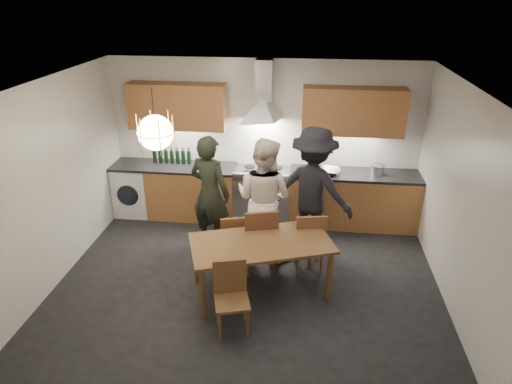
# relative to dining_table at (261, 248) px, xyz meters

# --- Properties ---
(ground) EXTENTS (5.00, 5.00, 0.00)m
(ground) POSITION_rel_dining_table_xyz_m (-0.19, 0.04, -0.64)
(ground) COLOR black
(ground) RESTS_ON ground
(room_shell) EXTENTS (5.02, 4.52, 2.61)m
(room_shell) POSITION_rel_dining_table_xyz_m (-0.19, 0.04, 1.06)
(room_shell) COLOR white
(room_shell) RESTS_ON ground
(counter_run) EXTENTS (5.00, 0.62, 0.90)m
(counter_run) POSITION_rel_dining_table_xyz_m (-0.17, 1.99, -0.19)
(counter_run) COLOR #BC7E48
(counter_run) RESTS_ON ground
(range_stove) EXTENTS (0.90, 0.60, 0.92)m
(range_stove) POSITION_rel_dining_table_xyz_m (-0.19, 1.98, -0.20)
(range_stove) COLOR silver
(range_stove) RESTS_ON ground
(wall_fixtures) EXTENTS (4.30, 0.54, 1.10)m
(wall_fixtures) POSITION_rel_dining_table_xyz_m (-0.19, 2.10, 1.23)
(wall_fixtures) COLOR #C3804B
(wall_fixtures) RESTS_ON ground
(pendant_lamp) EXTENTS (0.43, 0.43, 0.70)m
(pendant_lamp) POSITION_rel_dining_table_xyz_m (-1.19, -0.06, 1.46)
(pendant_lamp) COLOR black
(pendant_lamp) RESTS_ON ground
(dining_table) EXTENTS (1.91, 1.39, 0.73)m
(dining_table) POSITION_rel_dining_table_xyz_m (0.00, 0.00, 0.00)
(dining_table) COLOR brown
(dining_table) RESTS_ON ground
(chair_back_left) EXTENTS (0.45, 0.45, 0.80)m
(chair_back_left) POSITION_rel_dining_table_xyz_m (-0.44, 0.53, -0.18)
(chair_back_left) COLOR brown
(chair_back_left) RESTS_ON ground
(chair_back_mid) EXTENTS (0.53, 0.53, 0.97)m
(chair_back_mid) POSITION_rel_dining_table_xyz_m (-0.06, 0.42, -0.09)
(chair_back_mid) COLOR brown
(chair_back_mid) RESTS_ON ground
(chair_back_right) EXTENTS (0.47, 0.47, 0.89)m
(chair_back_right) POSITION_rel_dining_table_xyz_m (0.60, 0.52, -0.13)
(chair_back_right) COLOR brown
(chair_back_right) RESTS_ON ground
(chair_front) EXTENTS (0.47, 0.47, 0.84)m
(chair_front) POSITION_rel_dining_table_xyz_m (-0.26, -0.71, -0.16)
(chair_front) COLOR brown
(chair_front) RESTS_ON ground
(person_left) EXTENTS (0.74, 0.62, 1.73)m
(person_left) POSITION_rel_dining_table_xyz_m (-0.86, 1.07, 0.22)
(person_left) COLOR black
(person_left) RESTS_ON ground
(person_mid) EXTENTS (1.06, 0.96, 1.77)m
(person_mid) POSITION_rel_dining_table_xyz_m (-0.06, 0.92, 0.24)
(person_mid) COLOR silver
(person_mid) RESTS_ON ground
(person_right) EXTENTS (1.37, 1.11, 1.85)m
(person_right) POSITION_rel_dining_table_xyz_m (0.62, 1.23, 0.28)
(person_right) COLOR black
(person_right) RESTS_ON ground
(mixing_bowl) EXTENTS (0.38, 0.38, 0.08)m
(mixing_bowl) POSITION_rel_dining_table_xyz_m (0.88, 1.93, 0.30)
(mixing_bowl) COLOR silver
(mixing_bowl) RESTS_ON counter_run
(stock_pot) EXTENTS (0.24, 0.24, 0.15)m
(stock_pot) POSITION_rel_dining_table_xyz_m (1.61, 1.98, 0.33)
(stock_pot) COLOR #B3B3B6
(stock_pot) RESTS_ON counter_run
(wine_bottles) EXTENTS (0.65, 0.07, 0.28)m
(wine_bottles) POSITION_rel_dining_table_xyz_m (-1.72, 2.09, 0.40)
(wine_bottles) COLOR black
(wine_bottles) RESTS_ON counter_run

